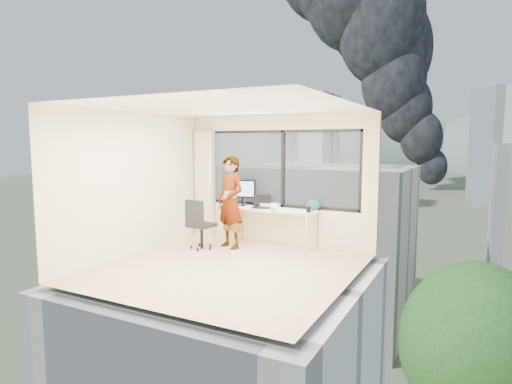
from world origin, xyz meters
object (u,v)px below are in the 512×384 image
Objects in this scene: monitor at (243,192)px; chair at (201,224)px; person at (230,202)px; handbag at (313,205)px; desk at (271,227)px; laptop at (261,202)px; game_console at (270,205)px.

chair is at bearing -121.32° from monitor.
person is 3.31× the size of monitor.
handbag is at bearing 34.64° from chair.
monitor reaches higher than desk.
desk is 0.96m from handbag.
monitor is 1.42× the size of laptop.
laptop is at bearing -113.41° from game_console.
handbag is (0.80, 0.21, 0.48)m from desk.
person reaches higher than game_console.
chair is at bearing -124.45° from game_console.
monitor is at bearing -167.45° from game_console.
person reaches higher than chair.
monitor reaches higher than chair.
desk is 1.01× the size of person.
handbag is (1.45, 0.70, -0.04)m from person.
desk is 0.46m from game_console.
laptop reaches higher than game_console.
person is at bearing -147.67° from laptop.
person reaches higher than monitor.
game_console is at bearing 122.69° from desk.
desk is at bearing 43.13° from chair.
person reaches higher than laptop.
game_console is 0.85× the size of laptop.
handbag is (1.90, 1.04, 0.36)m from chair.
game_console is at bearing 163.06° from handbag.
laptop is at bearing 179.71° from desk.
handbag is (1.53, 0.06, -0.16)m from monitor.
desk is 1.81× the size of chair.
chair reaches higher than laptop.
monitor is at bearing 75.24° from chair.
monitor is at bearing 163.34° from handbag.
chair is at bearing -142.71° from desk.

